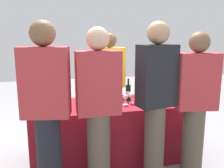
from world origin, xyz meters
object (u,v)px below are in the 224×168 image
object	(u,v)px
wine_bottle_6	(155,89)
guest_0	(47,108)
wine_bottle_4	(128,92)
guest_3	(195,102)
wine_glass_5	(131,96)
wine_glass_0	(54,103)
wine_glass_3	(118,98)
guest_2	(156,97)
wine_glass_4	(125,98)
wine_glass_1	(95,98)
wine_bottle_3	(119,91)
wine_bottle_0	(79,93)
ice_bucket	(168,92)
menu_board	(53,109)
wine_bottle_5	(143,89)
server_pouring	(110,83)
wine_bottle_1	(95,92)
guest_1	(98,106)
wine_glass_2	(112,99)
wine_bottle_2	(109,92)

from	to	relation	value
wine_bottle_6	guest_0	world-z (taller)	guest_0
wine_bottle_4	guest_3	xyz separation A→B (m)	(0.55, -0.73, 0.03)
wine_glass_5	wine_glass_0	bearing A→B (deg)	-173.91
wine_glass_3	guest_2	bearing A→B (deg)	-61.14
wine_glass_5	guest_2	xyz separation A→B (m)	(0.09, -0.55, 0.11)
wine_glass_4	guest_0	world-z (taller)	guest_0
wine_glass_1	guest_0	world-z (taller)	guest_0
wine_bottle_3	wine_glass_5	world-z (taller)	wine_bottle_3
wine_bottle_0	guest_3	xyz separation A→B (m)	(1.19, -0.80, 0.02)
ice_bucket	menu_board	size ratio (longest dim) A/B	0.28
wine_bottle_5	server_pouring	size ratio (longest dim) A/B	0.20
wine_bottle_6	wine_glass_1	size ratio (longest dim) A/B	2.24
wine_glass_4	guest_3	bearing A→B (deg)	-39.21
wine_bottle_1	wine_glass_0	distance (m)	0.63
server_pouring	guest_2	size ratio (longest dim) A/B	0.94
wine_glass_4	guest_1	bearing A→B (deg)	-130.14
wine_bottle_6	wine_bottle_0	bearing A→B (deg)	-179.19
wine_bottle_5	guest_3	distance (m)	0.85
wine_bottle_3	wine_bottle_4	xyz separation A→B (m)	(0.10, -0.10, -0.00)
wine_bottle_0	wine_bottle_4	bearing A→B (deg)	-6.67
guest_1	guest_3	world-z (taller)	guest_1
wine_glass_3	guest_1	xyz separation A→B (m)	(-0.34, -0.53, 0.07)
wine_bottle_4	wine_bottle_6	distance (m)	0.43
wine_bottle_6	wine_glass_2	size ratio (longest dim) A/B	2.43
wine_glass_5	menu_board	bearing A→B (deg)	130.50
wine_bottle_3	wine_bottle_6	distance (m)	0.52
wine_bottle_0	wine_glass_5	size ratio (longest dim) A/B	2.31
wine_bottle_5	server_pouring	distance (m)	0.65
wine_glass_2	guest_2	bearing A→B (deg)	-50.90
wine_glass_3	wine_bottle_3	bearing A→B (deg)	71.73
guest_1	wine_glass_0	bearing A→B (deg)	132.64
wine_bottle_3	wine_glass_1	bearing A→B (deg)	-143.48
wine_glass_4	menu_board	bearing A→B (deg)	126.44
menu_board	ice_bucket	bearing A→B (deg)	-37.21
wine_bottle_0	guest_0	size ratio (longest dim) A/B	0.18
wine_bottle_2	guest_1	size ratio (longest dim) A/B	0.18
wine_bottle_1	wine_bottle_3	size ratio (longest dim) A/B	1.04
wine_bottle_0	guest_3	distance (m)	1.43
wine_bottle_3	wine_glass_5	xyz separation A→B (m)	(0.09, -0.24, -0.01)
wine_bottle_5	ice_bucket	world-z (taller)	wine_bottle_5
guest_3	wine_glass_1	bearing A→B (deg)	162.20
wine_bottle_3	guest_3	size ratio (longest dim) A/B	0.18
server_pouring	guest_0	size ratio (longest dim) A/B	0.94
wine_glass_2	wine_glass_3	size ratio (longest dim) A/B	1.01
wine_bottle_0	menu_board	world-z (taller)	wine_bottle_0
wine_bottle_0	wine_glass_0	world-z (taller)	wine_bottle_0
wine_glass_5	server_pouring	world-z (taller)	server_pouring
wine_glass_2	menu_board	distance (m)	1.51
wine_glass_0	guest_2	distance (m)	1.15
wine_glass_2	wine_glass_4	bearing A→B (deg)	13.03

